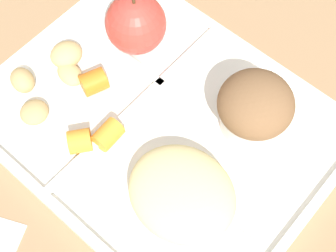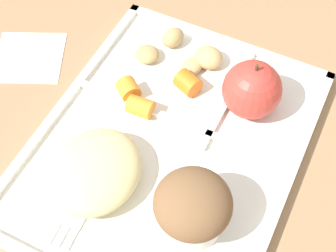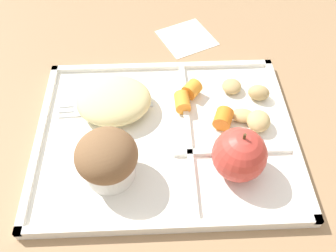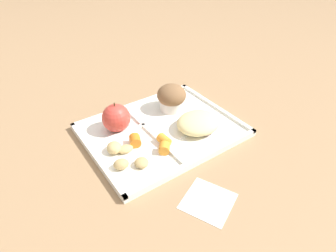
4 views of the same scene
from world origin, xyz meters
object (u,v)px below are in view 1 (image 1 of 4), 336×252
lunch_tray (159,124)px  bran_muffin (255,108)px  plastic_fork (200,215)px  green_apple (136,24)px

lunch_tray → bran_muffin: 0.11m
bran_muffin → plastic_fork: size_ratio=0.55×
lunch_tray → green_apple: (-0.09, 0.06, 0.04)m
green_apple → plastic_fork: 0.23m
lunch_tray → green_apple: size_ratio=4.73×
bran_muffin → plastic_fork: 0.12m
bran_muffin → plastic_fork: bran_muffin is taller
green_apple → bran_muffin: green_apple is taller
bran_muffin → lunch_tray: bearing=-140.3°
lunch_tray → plastic_fork: lunch_tray is taller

